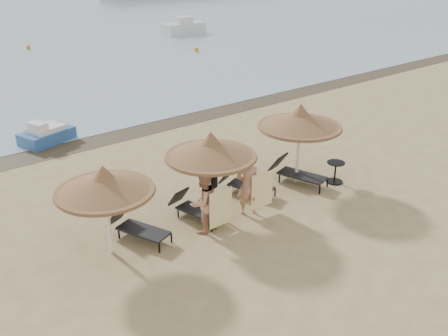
{
  "coord_description": "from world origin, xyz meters",
  "views": [
    {
      "loc": [
        -8.27,
        -9.32,
        7.52
      ],
      "look_at": [
        0.03,
        1.2,
        1.52
      ],
      "focal_mm": 40.0,
      "sensor_mm": 36.0,
      "label": 1
    }
  ],
  "objects_px": {
    "palapa_center": "(211,150)",
    "lounger_far_left": "(136,226)",
    "lounger_near_right": "(244,183)",
    "person_right": "(248,180)",
    "lounger_far_right": "(295,172)",
    "pedal_boat": "(46,134)",
    "lounger_near_left": "(193,207)",
    "palapa_right": "(300,120)",
    "side_table": "(335,173)",
    "person_left": "(203,198)",
    "palapa_left": "(104,184)"
  },
  "relations": [
    {
      "from": "side_table",
      "to": "person_right",
      "type": "bearing_deg",
      "value": 177.01
    },
    {
      "from": "palapa_left",
      "to": "lounger_near_left",
      "type": "relative_size",
      "value": 1.38
    },
    {
      "from": "palapa_right",
      "to": "person_right",
      "type": "bearing_deg",
      "value": -166.72
    },
    {
      "from": "palapa_center",
      "to": "lounger_far_right",
      "type": "relative_size",
      "value": 1.28
    },
    {
      "from": "lounger_near_left",
      "to": "person_right",
      "type": "xyz_separation_m",
      "value": [
        1.47,
        -0.8,
        0.77
      ]
    },
    {
      "from": "side_table",
      "to": "palapa_center",
      "type": "bearing_deg",
      "value": 170.32
    },
    {
      "from": "person_right",
      "to": "pedal_boat",
      "type": "bearing_deg",
      "value": -48.82
    },
    {
      "from": "side_table",
      "to": "lounger_far_right",
      "type": "bearing_deg",
      "value": 142.96
    },
    {
      "from": "palapa_left",
      "to": "lounger_near_left",
      "type": "distance_m",
      "value": 3.26
    },
    {
      "from": "lounger_far_right",
      "to": "lounger_near_right",
      "type": "bearing_deg",
      "value": 150.0
    },
    {
      "from": "palapa_right",
      "to": "side_table",
      "type": "height_order",
      "value": "palapa_right"
    },
    {
      "from": "lounger_far_right",
      "to": "lounger_near_left",
      "type": "bearing_deg",
      "value": 161.24
    },
    {
      "from": "palapa_left",
      "to": "lounger_far_right",
      "type": "relative_size",
      "value": 1.21
    },
    {
      "from": "person_left",
      "to": "person_right",
      "type": "distance_m",
      "value": 1.67
    },
    {
      "from": "palapa_left",
      "to": "lounger_near_left",
      "type": "height_order",
      "value": "palapa_left"
    },
    {
      "from": "lounger_far_left",
      "to": "person_right",
      "type": "xyz_separation_m",
      "value": [
        3.37,
        -0.86,
        0.75
      ]
    },
    {
      "from": "pedal_boat",
      "to": "palapa_right",
      "type": "bearing_deg",
      "value": -76.47
    },
    {
      "from": "lounger_far_left",
      "to": "pedal_boat",
      "type": "relative_size",
      "value": 0.83
    },
    {
      "from": "side_table",
      "to": "lounger_near_right",
      "type": "bearing_deg",
      "value": 156.77
    },
    {
      "from": "palapa_center",
      "to": "lounger_far_left",
      "type": "bearing_deg",
      "value": 174.21
    },
    {
      "from": "pedal_boat",
      "to": "palapa_left",
      "type": "bearing_deg",
      "value": -117.48
    },
    {
      "from": "palapa_center",
      "to": "palapa_left",
      "type": "bearing_deg",
      "value": 179.57
    },
    {
      "from": "palapa_left",
      "to": "palapa_right",
      "type": "height_order",
      "value": "palapa_right"
    },
    {
      "from": "palapa_center",
      "to": "pedal_boat",
      "type": "distance_m",
      "value": 9.45
    },
    {
      "from": "person_right",
      "to": "palapa_center",
      "type": "bearing_deg",
      "value": -7.35
    },
    {
      "from": "person_left",
      "to": "side_table",
      "type": "bearing_deg",
      "value": 170.66
    },
    {
      "from": "person_right",
      "to": "pedal_boat",
      "type": "relative_size",
      "value": 0.96
    },
    {
      "from": "lounger_near_left",
      "to": "person_left",
      "type": "distance_m",
      "value": 1.1
    },
    {
      "from": "palapa_center",
      "to": "person_right",
      "type": "distance_m",
      "value": 1.5
    },
    {
      "from": "lounger_near_left",
      "to": "palapa_right",
      "type": "bearing_deg",
      "value": -14.69
    },
    {
      "from": "palapa_center",
      "to": "lounger_far_left",
      "type": "relative_size",
      "value": 1.39
    },
    {
      "from": "lounger_near_left",
      "to": "lounger_near_right",
      "type": "relative_size",
      "value": 0.96
    },
    {
      "from": "palapa_center",
      "to": "person_right",
      "type": "relative_size",
      "value": 1.21
    },
    {
      "from": "palapa_center",
      "to": "palapa_right",
      "type": "height_order",
      "value": "palapa_right"
    },
    {
      "from": "palapa_left",
      "to": "palapa_right",
      "type": "relative_size",
      "value": 0.91
    },
    {
      "from": "lounger_near_left",
      "to": "lounger_far_right",
      "type": "distance_m",
      "value": 4.16
    },
    {
      "from": "lounger_far_left",
      "to": "person_left",
      "type": "relative_size",
      "value": 0.91
    },
    {
      "from": "lounger_near_right",
      "to": "person_right",
      "type": "xyz_separation_m",
      "value": [
        -0.79,
        -1.09,
        0.75
      ]
    },
    {
      "from": "pedal_boat",
      "to": "side_table",
      "type": "bearing_deg",
      "value": -74.42
    },
    {
      "from": "palapa_left",
      "to": "lounger_near_right",
      "type": "distance_m",
      "value": 5.34
    },
    {
      "from": "palapa_center",
      "to": "side_table",
      "type": "bearing_deg",
      "value": -9.68
    },
    {
      "from": "lounger_far_left",
      "to": "person_left",
      "type": "xyz_separation_m",
      "value": [
        1.71,
        -0.86,
        0.7
      ]
    },
    {
      "from": "palapa_center",
      "to": "lounger_near_left",
      "type": "relative_size",
      "value": 1.46
    },
    {
      "from": "palapa_right",
      "to": "lounger_far_left",
      "type": "bearing_deg",
      "value": 178.17
    },
    {
      "from": "pedal_boat",
      "to": "lounger_near_left",
      "type": "bearing_deg",
      "value": -99.91
    },
    {
      "from": "side_table",
      "to": "person_left",
      "type": "relative_size",
      "value": 0.35
    },
    {
      "from": "lounger_near_left",
      "to": "person_right",
      "type": "bearing_deg",
      "value": -41.41
    },
    {
      "from": "palapa_left",
      "to": "lounger_near_right",
      "type": "xyz_separation_m",
      "value": [
        5.05,
        0.46,
        -1.66
      ]
    },
    {
      "from": "lounger_far_left",
      "to": "palapa_right",
      "type": "bearing_deg",
      "value": -23.72
    },
    {
      "from": "palapa_center",
      "to": "lounger_near_left",
      "type": "bearing_deg",
      "value": 160.55
    }
  ]
}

